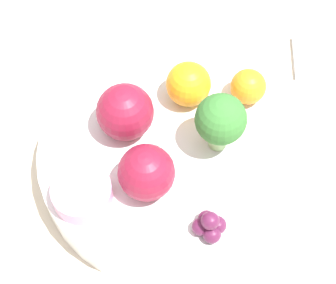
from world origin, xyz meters
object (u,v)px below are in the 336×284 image
object	(u,v)px
bowl	(168,158)
apple_green	(146,173)
apple_red	(125,112)
grape_cluster	(209,225)
napkin	(49,8)
broccoli	(220,117)
small_cup	(82,193)
spoon	(301,58)
orange_front	(188,84)
orange_back	(248,87)

from	to	relation	value
bowl	apple_green	distance (m)	0.06
apple_red	apple_green	size ratio (longest dim) A/B	1.06
grape_cluster	napkin	distance (m)	0.35
bowl	grape_cluster	distance (m)	0.10
napkin	grape_cluster	bearing A→B (deg)	115.52
broccoli	apple_green	xyz separation A→B (m)	(0.07, 0.04, -0.01)
small_cup	spoon	size ratio (longest dim) A/B	0.86
apple_green	napkin	bearing A→B (deg)	-69.44
apple_red	broccoli	bearing A→B (deg)	165.52
bowl	grape_cluster	xyz separation A→B (m)	(-0.03, 0.09, 0.03)
apple_green	grape_cluster	bearing A→B (deg)	136.36
orange_front	bowl	bearing A→B (deg)	65.96
orange_back	bowl	bearing A→B (deg)	31.55
broccoli	spoon	distance (m)	0.18
broccoli	grape_cluster	size ratio (longest dim) A/B	2.16
apple_green	bowl	bearing A→B (deg)	-120.22
apple_red	spoon	size ratio (longest dim) A/B	0.87
bowl	orange_front	xyz separation A→B (m)	(-0.03, -0.06, 0.04)
bowl	grape_cluster	size ratio (longest dim) A/B	8.19
bowl	orange_front	bearing A→B (deg)	-114.04
grape_cluster	orange_front	bearing A→B (deg)	-88.97
napkin	apple_green	bearing A→B (deg)	110.56
bowl	orange_front	world-z (taller)	orange_front
orange_front	spoon	xyz separation A→B (m)	(-0.14, -0.07, -0.06)
orange_back	grape_cluster	distance (m)	0.15
grape_cluster	spoon	bearing A→B (deg)	-122.50
spoon	bowl	bearing A→B (deg)	37.55
grape_cluster	napkin	xyz separation A→B (m)	(0.15, -0.32, -0.05)
apple_green	orange_back	distance (m)	0.14
bowl	orange_back	bearing A→B (deg)	-148.45
apple_red	grape_cluster	distance (m)	0.13
broccoli	orange_back	distance (m)	0.06
broccoli	orange_front	distance (m)	0.06
broccoli	napkin	world-z (taller)	broccoli
small_cup	napkin	world-z (taller)	small_cup
small_cup	napkin	size ratio (longest dim) A/B	0.30
apple_red	grape_cluster	world-z (taller)	apple_red
bowl	orange_back	distance (m)	0.11
orange_back	napkin	world-z (taller)	orange_back
apple_green	small_cup	distance (m)	0.06
apple_red	small_cup	distance (m)	0.09
apple_red	bowl	bearing A→B (deg)	145.64
bowl	napkin	distance (m)	0.26
small_cup	napkin	xyz separation A→B (m)	(0.04, -0.28, -0.05)
bowl	small_cup	xyz separation A→B (m)	(0.08, 0.05, 0.03)
broccoli	napkin	distance (m)	0.29
broccoli	spoon	bearing A→B (deg)	-133.60
apple_green	spoon	size ratio (longest dim) A/B	0.82
orange_front	napkin	xyz separation A→B (m)	(0.15, -0.17, -0.06)
orange_front	small_cup	size ratio (longest dim) A/B	0.82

